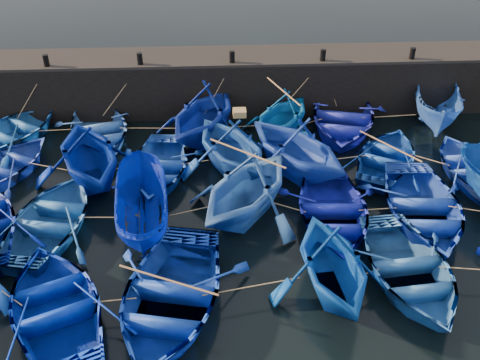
{
  "coord_description": "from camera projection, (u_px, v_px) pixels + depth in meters",
  "views": [
    {
      "loc": [
        -0.86,
        -12.68,
        11.44
      ],
      "look_at": [
        0.0,
        3.2,
        0.7
      ],
      "focal_mm": 40.0,
      "sensor_mm": 36.0,
      "label": 1
    }
  ],
  "objects": [
    {
      "name": "loose_oars",
      "position": [
        282.0,
        157.0,
        18.57
      ],
      "size": [
        10.41,
        11.85,
        1.66
      ],
      "color": "#99724C",
      "rests_on": "ground"
    },
    {
      "name": "boat_24",
      "position": [
        409.0,
        269.0,
        15.66
      ],
      "size": [
        3.99,
        5.25,
        1.02
      ],
      "primitive_type": "imported",
      "rotation": [
        0.0,
        0.0,
        0.1
      ],
      "color": "#255FA6",
      "rests_on": "ground"
    },
    {
      "name": "boat_16",
      "position": [
        247.0,
        186.0,
        17.87
      ],
      "size": [
        6.18,
        6.33,
        2.53
      ],
      "primitive_type": "imported",
      "rotation": [
        0.0,
        0.0,
        -0.62
      ],
      "color": "blue",
      "rests_on": "ground"
    },
    {
      "name": "boat_17",
      "position": [
        332.0,
        212.0,
        17.93
      ],
      "size": [
        3.85,
        5.18,
        1.03
      ],
      "primitive_type": "imported",
      "rotation": [
        0.0,
        0.0,
        -0.06
      ],
      "color": "#101AA5",
      "rests_on": "ground"
    },
    {
      "name": "ground",
      "position": [
        245.0,
        255.0,
        16.94
      ],
      "size": [
        120.0,
        120.0,
        0.0
      ],
      "primitive_type": "plane",
      "color": "black",
      "rests_on": "ground"
    },
    {
      "name": "boat_21",
      "position": [
        56.0,
        305.0,
        14.49
      ],
      "size": [
        5.31,
        6.05,
        1.04
      ],
      "primitive_type": "imported",
      "rotation": [
        0.0,
        0.0,
        3.55
      ],
      "color": "#001F9F",
      "rests_on": "ground"
    },
    {
      "name": "bollard_0",
      "position": [
        46.0,
        61.0,
        22.92
      ],
      "size": [
        0.24,
        0.24,
        0.5
      ],
      "primitive_type": "cylinder",
      "color": "black",
      "rests_on": "quay_top"
    },
    {
      "name": "boat_5",
      "position": [
        438.0,
        105.0,
        23.57
      ],
      "size": [
        3.31,
        5.41,
        1.96
      ],
      "primitive_type": "imported",
      "rotation": [
        0.0,
        0.0,
        -0.3
      ],
      "color": "blue",
      "rests_on": "ground"
    },
    {
      "name": "boat_12",
      "position": [
        472.0,
        167.0,
        20.37
      ],
      "size": [
        3.56,
        4.74,
        0.93
      ],
      "primitive_type": "imported",
      "rotation": [
        0.0,
        0.0,
        3.22
      ],
      "color": "blue",
      "rests_on": "ground"
    },
    {
      "name": "boat_0",
      "position": [
        9.0,
        132.0,
        22.47
      ],
      "size": [
        5.97,
        6.3,
        1.06
      ],
      "primitive_type": "imported",
      "rotation": [
        0.0,
        0.0,
        2.52
      ],
      "color": "#185196",
      "rests_on": "ground"
    },
    {
      "name": "bollard_1",
      "position": [
        140.0,
        59.0,
        23.1
      ],
      "size": [
        0.24,
        0.24,
        0.5
      ],
      "primitive_type": "cylinder",
      "color": "black",
      "rests_on": "quay_top"
    },
    {
      "name": "boat_11",
      "position": [
        388.0,
        157.0,
        20.97
      ],
      "size": [
        4.99,
        5.48,
        0.93
      ],
      "primitive_type": "imported",
      "rotation": [
        0.0,
        0.0,
        2.63
      ],
      "color": "navy",
      "rests_on": "ground"
    },
    {
      "name": "bollard_2",
      "position": [
        232.0,
        57.0,
        23.28
      ],
      "size": [
        0.24,
        0.24,
        0.5
      ],
      "primitive_type": "cylinder",
      "color": "black",
      "rests_on": "quay_top"
    },
    {
      "name": "bollard_4",
      "position": [
        412.0,
        53.0,
        23.64
      ],
      "size": [
        0.24,
        0.24,
        0.5
      ],
      "primitive_type": "cylinder",
      "color": "black",
      "rests_on": "quay_top"
    },
    {
      "name": "boat_22",
      "position": [
        169.0,
        296.0,
        14.68
      ],
      "size": [
        5.07,
        6.31,
        1.16
      ],
      "primitive_type": "imported",
      "rotation": [
        0.0,
        0.0,
        -0.21
      ],
      "color": "#0C3099",
      "rests_on": "ground"
    },
    {
      "name": "boat_3",
      "position": [
        282.0,
        114.0,
        22.69
      ],
      "size": [
        5.12,
        5.25,
        2.1
      ],
      "primitive_type": "imported",
      "rotation": [
        0.0,
        0.0,
        -0.61
      ],
      "color": "#0858A3",
      "rests_on": "ground"
    },
    {
      "name": "wooden_crate",
      "position": [
        239.0,
        113.0,
        19.52
      ],
      "size": [
        0.48,
        0.46,
        0.23
      ],
      "primitive_type": "cube",
      "color": "olive",
      "rests_on": "boat_9"
    },
    {
      "name": "boat_18",
      "position": [
        423.0,
        207.0,
        18.1
      ],
      "size": [
        4.19,
        5.59,
        1.1
      ],
      "primitive_type": "imported",
      "rotation": [
        0.0,
        0.0,
        -0.07
      ],
      "color": "blue",
      "rests_on": "ground"
    },
    {
      "name": "quay_top",
      "position": [
        231.0,
        56.0,
        24.19
      ],
      "size": [
        26.0,
        2.5,
        0.12
      ],
      "primitive_type": "cube",
      "color": "black",
      "rests_on": "quay_wall"
    },
    {
      "name": "boat_9",
      "position": [
        232.0,
        145.0,
        20.25
      ],
      "size": [
        5.64,
        5.93,
        2.44
      ],
      "primitive_type": "imported",
      "rotation": [
        0.0,
        0.0,
        3.6
      ],
      "color": "#154692",
      "rests_on": "ground"
    },
    {
      "name": "boat_6",
      "position": [
        5.0,
        165.0,
        20.45
      ],
      "size": [
        4.92,
        5.41,
        0.92
      ],
      "primitive_type": "imported",
      "rotation": [
        0.0,
        0.0,
        2.64
      ],
      "color": "navy",
      "rests_on": "ground"
    },
    {
      "name": "boat_8",
      "position": [
        158.0,
        166.0,
        20.37
      ],
      "size": [
        3.68,
        4.87,
        0.96
      ],
      "primitive_type": "imported",
      "rotation": [
        0.0,
        0.0,
        -0.09
      ],
      "color": "#1A46A8",
      "rests_on": "ground"
    },
    {
      "name": "boat_15",
      "position": [
        141.0,
        208.0,
        17.48
      ],
      "size": [
        2.22,
        4.81,
        1.8
      ],
      "primitive_type": "imported",
      "rotation": [
        0.0,
        0.0,
        3.24
      ],
      "color": "#00168C",
      "rests_on": "ground"
    },
    {
      "name": "boat_1",
      "position": [
        99.0,
        129.0,
        22.72
      ],
      "size": [
        4.89,
        5.83,
        1.04
      ],
      "primitive_type": "imported",
      "rotation": [
        0.0,
        0.0,
        0.3
      ],
      "color": "blue",
      "rests_on": "ground"
    },
    {
      "name": "boat_10",
      "position": [
        297.0,
        145.0,
        20.08
      ],
      "size": [
        6.27,
        6.43,
        2.57
      ],
      "primitive_type": "imported",
      "rotation": [
        0.0,
        0.0,
        3.77
      ],
      "color": "#193EB4",
      "rests_on": "ground"
    },
    {
      "name": "mooring_ropes",
      "position": [
        241.0,
        150.0,
        20.62
      ],
      "size": [
        18.57,
        11.86,
        2.1
      ],
      "color": "tan",
      "rests_on": "ground"
    },
    {
      "name": "quay_wall",
      "position": [
        232.0,
        83.0,
        24.93
      ],
      "size": [
        26.0,
        2.5,
        2.5
      ],
      "primitive_type": "cube",
      "color": "black",
      "rests_on": "ground"
    },
    {
      "name": "boat_7",
      "position": [
        89.0,
        153.0,
        19.64
      ],
      "size": [
        5.64,
        6.02,
        2.55
      ],
      "primitive_type": "imported",
      "rotation": [
        0.0,
        0.0,
        3.51
      ],
      "color": "navy",
      "rests_on": "ground"
    },
    {
      "name": "boat_14",
      "position": [
        51.0,
        219.0,
        17.62
      ],
      "size": [
        4.35,
        5.48,
        1.02
      ],
      "primitive_type": "imported",
      "rotation": [
        0.0,
        0.0,
        2.96
      ],
      "color": "#1C5495",
      "rests_on": "ground"
    },
    {
      "name": "boat_23",
      "position": [
        332.0,
        262.0,
        15.04
      ],
      "size": [
        4.04,
        4.56,
        2.21
      ],
      "primitive_type": "imported",
      "rotation": [
        0.0,
        0.0,
        0.11
      ],
      "color": "#0742A4",
      "rests_on": "ground"
    },
    {
      "name": "boat_2",
      "position": [
        203.0,
        113.0,
        22.36
      ],
      "size": [
        5.9,
        6.2,
        2.55
      ],
      "primitive_type": "imported",
      "rotation": [
        0.0,
        0.0,
        -0.47
      ],
      "color": "navy",
      "rests_on": "ground"
    },
    {
      "name": "bollard_3",
      "position": [
        323.0,
        55.0,
        23.46
      ],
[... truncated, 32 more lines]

